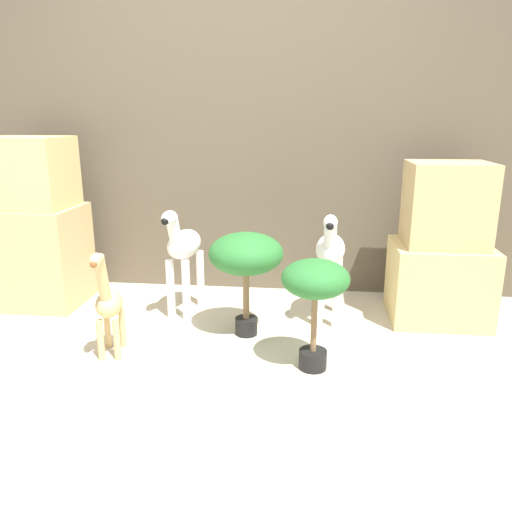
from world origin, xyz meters
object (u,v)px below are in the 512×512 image
Objects in this scene: zebra_right at (330,256)px; potted_palm_back at (315,286)px; zebra_left at (183,251)px; potted_palm_front at (246,257)px; giraffe_figurine at (108,302)px.

potted_palm_back is at bearing -98.28° from zebra_right.
zebra_left reaches higher than potted_palm_front.
zebra_left is 0.71m from giraffe_figurine.
potted_palm_back is at bearing -1.35° from giraffe_figurine.
zebra_right is 0.95m from zebra_left.
giraffe_figurine is (-0.25, -0.66, -0.12)m from zebra_left.
zebra_left reaches higher than potted_palm_back.
zebra_left is at bearing 68.93° from giraffe_figurine.
zebra_left is at bearing 178.53° from zebra_right.
giraffe_figurine reaches higher than potted_palm_back.
zebra_right is at bearing 27.71° from giraffe_figurine.
potted_palm_front is 0.56m from potted_palm_back.
zebra_right is 0.57m from potted_palm_front.
zebra_left is at bearing 146.63° from potted_palm_front.
zebra_right is at bearing 81.72° from potted_palm_back.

